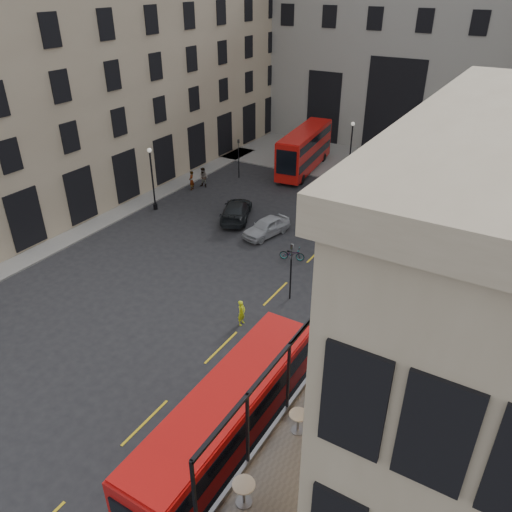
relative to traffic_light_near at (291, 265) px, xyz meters
The scene contains 31 objects.
ground 12.28m from the traffic_light_near, 85.24° to the right, with size 140.00×140.00×0.00m, color black.
host_building_main 17.11m from the traffic_light_near, 47.61° to the right, with size 7.26×11.40×15.10m.
host_frontage 14.15m from the traffic_light_near, 57.99° to the right, with size 3.00×11.00×4.50m, color #B9A88B.
cafe_floor 14.31m from the traffic_light_near, 57.99° to the right, with size 3.00×10.00×0.10m, color slate.
building_left 28.61m from the traffic_light_near, 162.87° to the left, with size 14.60×50.60×22.00m.
gateway 36.87m from the traffic_light_near, 96.34° to the left, with size 35.00×10.60×18.00m.
pavement_far 26.58m from the traffic_light_near, 100.89° to the left, with size 40.00×12.00×0.12m, color slate.
pavement_left 21.13m from the traffic_light_near, behind, with size 8.00×48.00×0.12m, color slate.
traffic_light_near is the anchor object (origin of this frame).
traffic_light_far 21.26m from the traffic_light_near, 131.19° to the left, with size 0.16×0.20×3.80m.
street_lamp_a 17.09m from the traffic_light_near, 159.44° to the left, with size 0.36×0.36×5.33m.
street_lamp_b 22.56m from the traffic_light_near, 102.80° to the left, with size 0.36×0.36×5.33m.
bus_near 12.33m from the traffic_light_near, 73.75° to the right, with size 2.40×10.27×4.10m.
bus_far 23.14m from the traffic_light_near, 114.13° to the left, with size 3.66×10.60×4.14m.
car_a 8.85m from the traffic_light_near, 129.56° to the left, with size 1.65×4.10×1.40m, color #9B9EA3.
car_b 11.05m from the traffic_light_near, 88.51° to the left, with size 1.45×4.17×1.37m, color #AC0A1A.
car_c 12.22m from the traffic_light_near, 138.77° to the left, with size 2.08×5.11×1.48m, color black.
bicycle 5.20m from the traffic_light_near, 115.91° to the left, with size 0.61×1.75×0.92m, color gray.
cyclist 4.21m from the traffic_light_near, 107.44° to the right, with size 0.57×0.38×1.57m, color #D2E217.
pedestrian_a 19.78m from the traffic_light_near, 141.70° to the left, with size 0.90×0.70×1.86m, color gray.
pedestrian_b 27.50m from the traffic_light_near, 110.00° to the left, with size 1.12×0.65×1.74m, color gray.
pedestrian_c 24.51m from the traffic_light_near, 99.81° to the left, with size 1.07×0.44×1.82m, color gray.
pedestrian_d 21.98m from the traffic_light_near, 80.65° to the left, with size 0.76×0.49×1.55m, color gray.
pedestrian_e 19.59m from the traffic_light_near, 145.25° to the left, with size 0.65×0.43×1.78m, color gray.
cafe_table_near 17.14m from the traffic_light_near, 67.21° to the right, with size 0.64×0.64×0.80m.
cafe_table_mid 14.51m from the traffic_light_near, 61.98° to the right, with size 0.60×0.60×0.75m.
cafe_table_far 11.42m from the traffic_light_near, 54.91° to the right, with size 0.60×0.60×0.75m.
cafe_chair_a 17.22m from the traffic_light_near, 61.02° to the right, with size 0.43×0.43×0.79m.
cafe_chair_b 14.41m from the traffic_light_near, 54.51° to the right, with size 0.48×0.48×0.85m.
cafe_chair_c 13.88m from the traffic_light_near, 53.95° to the right, with size 0.51×0.51×0.96m.
cafe_chair_d 12.37m from the traffic_light_near, 44.97° to the right, with size 0.38×0.38×0.75m.
Camera 1 is at (10.33, -10.90, 17.47)m, focal length 35.00 mm.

